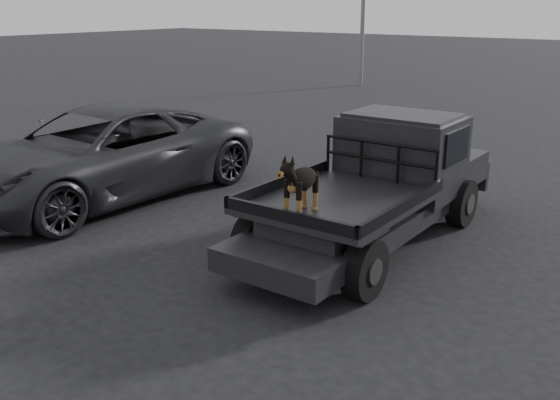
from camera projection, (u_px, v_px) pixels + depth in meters
The scene contains 6 objects.
ground at pixel (245, 278), 8.09m from camera, with size 120.00×120.00×0.00m, color black.
flatbed_ute at pixel (371, 213), 9.18m from camera, with size 2.00×5.40×0.92m, color black, non-canonical shape.
ute_cab at pixel (402, 142), 9.64m from camera, with size 1.72×1.30×0.88m, color black, non-canonical shape.
headache_rack at pixel (379, 162), 9.11m from camera, with size 1.80×0.08×0.55m, color black, non-canonical shape.
dog at pixel (301, 184), 7.64m from camera, with size 0.32×0.60×0.74m, color black, non-canonical shape.
parked_suv at pixel (100, 154), 11.21m from camera, with size 2.70×5.85×1.63m, color #303035.
Camera 1 is at (4.71, -5.73, 3.41)m, focal length 40.00 mm.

